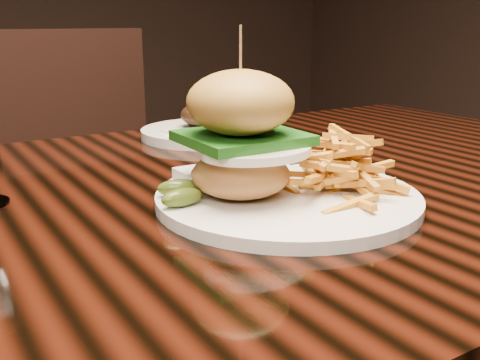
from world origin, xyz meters
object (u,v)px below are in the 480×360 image
dining_table (209,238)px  burger_plate (283,160)px  far_dish (205,129)px  chair_far (96,176)px

dining_table → burger_plate: bearing=-70.1°
burger_plate → far_dish: 0.44m
dining_table → burger_plate: (0.04, -0.12, 0.13)m
dining_table → burger_plate: size_ratio=4.85×
chair_far → far_dish: bearing=-94.4°
burger_plate → chair_far: size_ratio=0.35×
far_dish → chair_far: chair_far is taller
dining_table → far_dish: size_ratio=6.45×
burger_plate → far_dish: (0.12, 0.42, -0.04)m
burger_plate → chair_far: (0.07, 1.01, -0.27)m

